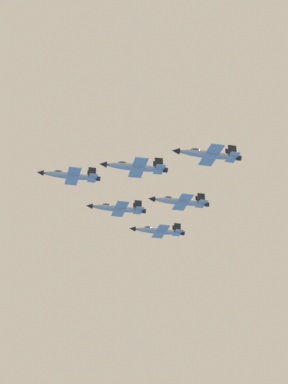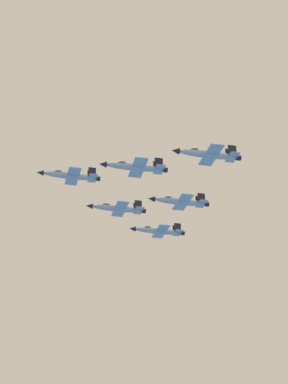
{
  "view_description": "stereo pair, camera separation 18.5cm",
  "coord_description": "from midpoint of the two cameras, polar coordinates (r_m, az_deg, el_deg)",
  "views": [
    {
      "loc": [
        114.65,
        89.75,
        26.68
      ],
      "look_at": [
        -24.32,
        28.83,
        100.71
      ],
      "focal_mm": 59.49,
      "sensor_mm": 36.0,
      "label": 1
    },
    {
      "loc": [
        114.57,
        89.92,
        26.68
      ],
      "look_at": [
        -24.32,
        28.83,
        100.71
      ],
      "focal_mm": 59.49,
      "sensor_mm": 36.0,
      "label": 2
    }
  ],
  "objects": [
    {
      "name": "jet_left_wingman",
      "position": [
        157.11,
        -0.78,
        2.26
      ],
      "size": [
        11.93,
        15.19,
        3.62
      ],
      "rotation": [
        0.0,
        0.0,
        5.32
      ],
      "color": "#9EA3A8"
    },
    {
      "name": "jet_lead",
      "position": [
        167.48,
        -6.61,
        1.48
      ],
      "size": [
        11.94,
        14.5,
        3.51
      ],
      "rotation": [
        0.0,
        0.0,
        5.35
      ],
      "color": "#9EA3A8"
    },
    {
      "name": "jet_slot_rear",
      "position": [
        170.19,
        3.28,
        -0.85
      ],
      "size": [
        12.09,
        14.7,
        3.56
      ],
      "rotation": [
        0.0,
        0.0,
        5.35
      ],
      "color": "#9EA3A8"
    },
    {
      "name": "jet_left_outer",
      "position": [
        149.02,
        5.8,
        3.39
      ],
      "size": [
        11.99,
        14.69,
        3.54
      ],
      "rotation": [
        0.0,
        0.0,
        5.35
      ],
      "color": "#9EA3A8"
    },
    {
      "name": "jet_right_wingman",
      "position": [
        179.34,
        -2.37,
        -1.47
      ],
      "size": [
        12.2,
        14.92,
        3.6
      ],
      "rotation": [
        0.0,
        0.0,
        5.35
      ],
      "color": "#9EA3A8"
    },
    {
      "name": "jet_right_outer",
      "position": [
        193.22,
        1.32,
        -3.5
      ],
      "size": [
        12.36,
        14.99,
        3.63
      ],
      "rotation": [
        0.0,
        0.0,
        5.35
      ],
      "color": "#9EA3A8"
    }
  ]
}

